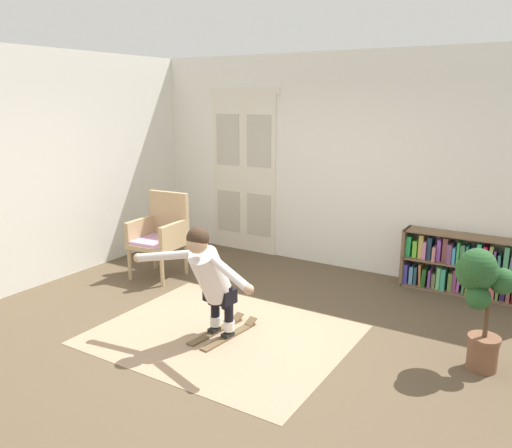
# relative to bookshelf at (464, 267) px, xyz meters

# --- Properties ---
(ground_plane) EXTENTS (7.20, 7.20, 0.00)m
(ground_plane) POSITION_rel_bookshelf_xyz_m (-1.65, -2.39, -0.33)
(ground_plane) COLOR brown
(back_wall) EXTENTS (6.00, 0.10, 2.90)m
(back_wall) POSITION_rel_bookshelf_xyz_m (-1.65, 0.21, 1.12)
(back_wall) COLOR silver
(back_wall) RESTS_ON ground
(side_wall_left) EXTENTS (0.10, 6.00, 2.90)m
(side_wall_left) POSITION_rel_bookshelf_xyz_m (-4.65, -1.99, 1.12)
(side_wall_left) COLOR silver
(side_wall_left) RESTS_ON ground
(double_door) EXTENTS (1.22, 0.05, 2.45)m
(double_door) POSITION_rel_bookshelf_xyz_m (-3.25, 0.15, 0.90)
(double_door) COLOR silver
(double_door) RESTS_ON ground
(rug) EXTENTS (2.43, 1.95, 0.01)m
(rug) POSITION_rel_bookshelf_xyz_m (-1.83, -2.44, -0.32)
(rug) COLOR #A08266
(rug) RESTS_ON ground
(bookshelf) EXTENTS (1.51, 0.30, 0.72)m
(bookshelf) POSITION_rel_bookshelf_xyz_m (0.00, 0.00, 0.00)
(bookshelf) COLOR brown
(bookshelf) RESTS_ON ground
(wicker_chair) EXTENTS (0.64, 0.64, 1.10)m
(wicker_chair) POSITION_rel_bookshelf_xyz_m (-3.54, -1.41, 0.25)
(wicker_chair) COLOR tan
(wicker_chair) RESTS_ON ground
(potted_plant) EXTENTS (0.49, 0.41, 1.10)m
(potted_plant) POSITION_rel_bookshelf_xyz_m (0.41, -1.80, 0.42)
(potted_plant) COLOR brown
(potted_plant) RESTS_ON ground
(skis_pair) EXTENTS (0.35, 0.80, 0.07)m
(skis_pair) POSITION_rel_bookshelf_xyz_m (-1.83, -2.42, -0.30)
(skis_pair) COLOR brown
(skis_pair) RESTS_ON rug
(person_skier) EXTENTS (1.48, 0.67, 1.10)m
(person_skier) POSITION_rel_bookshelf_xyz_m (-1.85, -2.61, 0.36)
(person_skier) COLOR white
(person_skier) RESTS_ON skis_pair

